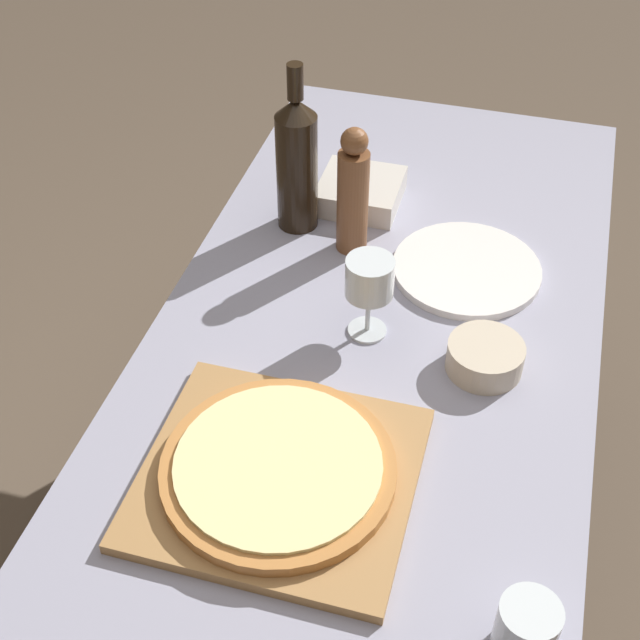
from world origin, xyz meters
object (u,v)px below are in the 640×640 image
Objects in this scene: wine_bottle at (297,162)px; pepper_mill at (353,194)px; pizza at (278,468)px; wine_glass at (370,281)px; small_bowl at (485,357)px.

pepper_mill is at bearing -20.84° from wine_bottle.
wine_glass is at bearing 81.84° from pizza.
pepper_mill is at bearing 138.33° from small_bowl.
small_bowl is (0.38, -0.28, -0.11)m from wine_bottle.
wine_glass is at bearing -52.68° from wine_bottle.
wine_glass is 1.22× the size of small_bowl.
pepper_mill is (-0.03, 0.53, 0.09)m from pizza.
small_bowl is (0.24, 0.29, -0.01)m from pizza.
pepper_mill reaches higher than small_bowl.
pizza is 0.54m from pepper_mill.
wine_bottle is at bearing 143.49° from small_bowl.
wine_glass reaches higher than small_bowl.
wine_bottle reaches higher than pizza.
pepper_mill is 2.04× the size of small_bowl.
pizza is 2.21× the size of wine_glass.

